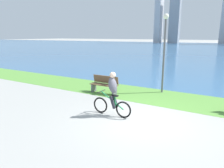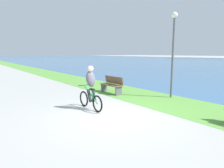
{
  "view_description": "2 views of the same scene",
  "coord_description": "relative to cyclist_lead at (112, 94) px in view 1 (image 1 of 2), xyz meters",
  "views": [
    {
      "loc": [
        2.61,
        -6.53,
        2.94
      ],
      "look_at": [
        -1.57,
        0.45,
        1.04
      ],
      "focal_mm": 33.41,
      "sensor_mm": 36.0,
      "label": 1
    },
    {
      "loc": [
        5.14,
        -3.94,
        2.13
      ],
      "look_at": [
        -0.99,
        0.7,
        0.92
      ],
      "focal_mm": 31.56,
      "sensor_mm": 36.0,
      "label": 2
    }
  ],
  "objects": [
    {
      "name": "bay_water_surface",
      "position": [
        1.18,
        46.01,
        -0.83
      ],
      "size": [
        300.0,
        82.66,
        0.0
      ],
      "primitive_type": "cube",
      "color": "#386693",
      "rests_on": "ground"
    },
    {
      "name": "grass_strip_bayside",
      "position": [
        1.18,
        3.27,
        -0.83
      ],
      "size": [
        120.0,
        2.82,
        0.01
      ],
      "primitive_type": "cube",
      "color": "#59933D",
      "rests_on": "ground"
    },
    {
      "name": "ground_plane",
      "position": [
        1.18,
        0.18,
        -0.83
      ],
      "size": [
        300.0,
        300.0,
        0.0
      ],
      "primitive_type": "plane",
      "color": "#9E9E99"
    },
    {
      "name": "cyclist_lead",
      "position": [
        0.0,
        0.0,
        0.0
      ],
      "size": [
        1.63,
        0.52,
        1.66
      ],
      "color": "black",
      "rests_on": "ground"
    },
    {
      "name": "lamppost_tall",
      "position": [
        0.57,
        4.17,
        1.77
      ],
      "size": [
        0.28,
        0.28,
        3.99
      ],
      "color": "#595960",
      "rests_on": "ground"
    },
    {
      "name": "bench_far_along_path",
      "position": [
        -1.98,
        2.5,
        -0.38
      ],
      "size": [
        1.5,
        0.47,
        0.9
      ],
      "color": "brown",
      "rests_on": "ground"
    }
  ]
}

